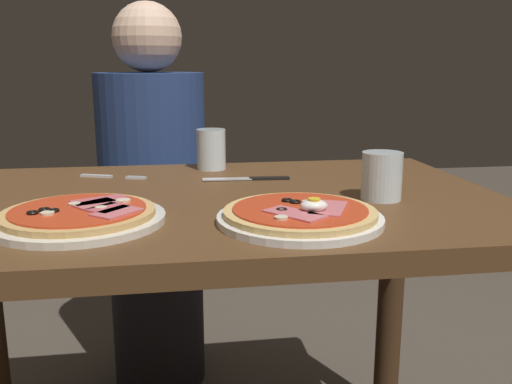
# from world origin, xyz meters

# --- Properties ---
(dining_table) EXTENTS (1.18, 0.74, 0.75)m
(dining_table) POSITION_xyz_m (0.00, 0.00, 0.62)
(dining_table) COLOR brown
(dining_table) RESTS_ON ground
(pizza_foreground) EXTENTS (0.27, 0.27, 0.05)m
(pizza_foreground) POSITION_xyz_m (0.14, -0.21, 0.76)
(pizza_foreground) COLOR white
(pizza_foreground) RESTS_ON dining_table
(pizza_across_left) EXTENTS (0.28, 0.28, 0.03)m
(pizza_across_left) POSITION_xyz_m (-0.21, -0.16, 0.76)
(pizza_across_left) COLOR silver
(pizza_across_left) RESTS_ON dining_table
(water_glass_near) EXTENTS (0.08, 0.08, 0.09)m
(water_glass_near) POSITION_xyz_m (0.33, -0.07, 0.79)
(water_glass_near) COLOR silver
(water_glass_near) RESTS_ON dining_table
(water_glass_far) EXTENTS (0.07, 0.07, 0.10)m
(water_glass_far) POSITION_xyz_m (0.03, 0.29, 0.79)
(water_glass_far) COLOR silver
(water_glass_far) RESTS_ON dining_table
(fork) EXTENTS (0.15, 0.07, 0.00)m
(fork) POSITION_xyz_m (-0.21, 0.22, 0.75)
(fork) COLOR silver
(fork) RESTS_ON dining_table
(knife) EXTENTS (0.20, 0.03, 0.01)m
(knife) POSITION_xyz_m (0.12, 0.15, 0.75)
(knife) COLOR silver
(knife) RESTS_ON dining_table
(diner_person) EXTENTS (0.32, 0.32, 1.18)m
(diner_person) POSITION_xyz_m (-0.12, 0.62, 0.56)
(diner_person) COLOR black
(diner_person) RESTS_ON ground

